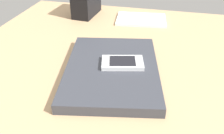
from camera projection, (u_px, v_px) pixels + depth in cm
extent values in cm
cube|color=tan|center=(78.00, 97.00, 57.25)|extent=(120.00, 80.00, 3.00)
cube|color=#33353D|center=(112.00, 70.00, 62.04)|extent=(34.93, 28.16, 2.46)
cube|color=silver|center=(122.00, 63.00, 61.48)|extent=(8.36, 11.48, 1.02)
cube|color=black|center=(123.00, 61.00, 61.17)|extent=(6.14, 7.34, 0.14)
cube|color=black|center=(86.00, 0.00, 95.02)|extent=(14.40, 8.19, 11.72)
cube|color=white|center=(141.00, 19.00, 92.81)|extent=(14.67, 19.54, 0.80)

